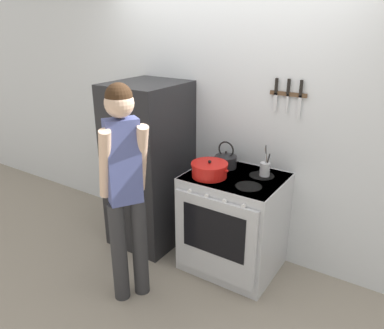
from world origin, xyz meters
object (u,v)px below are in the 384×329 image
at_px(person, 125,185).
at_px(utensil_jar, 265,168).
at_px(tea_kettle, 226,160).
at_px(stove_range, 232,223).
at_px(refrigerator, 149,165).
at_px(dutch_oven_pot, 209,170).

bearing_deg(person, utensil_jar, -4.69).
bearing_deg(tea_kettle, stove_range, -43.41).
height_order(refrigerator, dutch_oven_pot, refrigerator).
bearing_deg(refrigerator, person, -62.01).
distance_m(refrigerator, utensil_jar, 1.16).
height_order(refrigerator, utensil_jar, refrigerator).
height_order(tea_kettle, utensil_jar, utensil_jar).
height_order(stove_range, tea_kettle, tea_kettle).
xyz_separation_m(stove_range, person, (-0.51, -0.79, 0.54)).
distance_m(stove_range, person, 1.08).
distance_m(tea_kettle, person, 1.01).
bearing_deg(tea_kettle, refrigerator, -168.40).
bearing_deg(dutch_oven_pot, person, -115.95).
bearing_deg(stove_range, utensil_jar, 39.34).
bearing_deg(person, refrigerator, 60.31).
xyz_separation_m(refrigerator, utensil_jar, (1.14, 0.16, 0.16)).
relative_size(refrigerator, tea_kettle, 6.51).
height_order(refrigerator, person, person).
distance_m(stove_range, dutch_oven_pot, 0.55).
height_order(dutch_oven_pot, utensil_jar, utensil_jar).
xyz_separation_m(stove_range, tea_kettle, (-0.17, 0.16, 0.51)).
bearing_deg(utensil_jar, person, -127.00).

